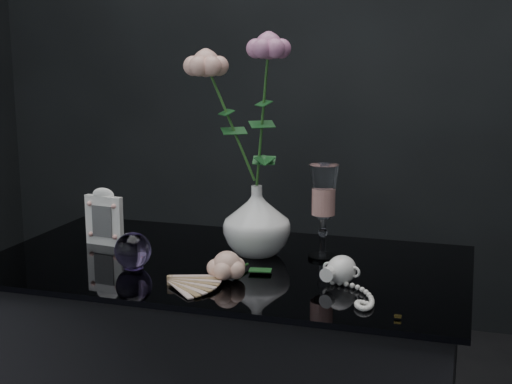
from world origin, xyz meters
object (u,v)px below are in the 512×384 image
(pearl_jar, at_px, (341,268))
(vase, at_px, (257,220))
(wine_glass, at_px, (323,212))
(loose_rose, at_px, (227,265))
(picture_frame, at_px, (104,216))
(paperweight, at_px, (133,250))

(pearl_jar, bearing_deg, vase, 160.99)
(wine_glass, height_order, loose_rose, wine_glass)
(vase, xyz_separation_m, loose_rose, (-0.00, -0.19, -0.05))
(wine_glass, relative_size, loose_rose, 1.21)
(picture_frame, relative_size, pearl_jar, 0.67)
(vase, relative_size, paperweight, 2.03)
(wine_glass, distance_m, pearl_jar, 0.19)
(wine_glass, bearing_deg, loose_rose, -126.77)
(picture_frame, height_order, pearl_jar, picture_frame)
(paperweight, xyz_separation_m, loose_rose, (0.22, -0.01, -0.01))
(vase, height_order, picture_frame, vase)
(picture_frame, xyz_separation_m, loose_rose, (0.37, -0.16, -0.04))
(picture_frame, xyz_separation_m, pearl_jar, (0.59, -0.11, -0.04))
(paperweight, height_order, loose_rose, paperweight)
(vase, bearing_deg, loose_rose, -91.14)
(paperweight, relative_size, loose_rose, 0.45)
(pearl_jar, bearing_deg, wine_glass, 128.19)
(wine_glass, bearing_deg, pearl_jar, -65.34)
(loose_rose, xyz_separation_m, pearl_jar, (0.22, 0.05, -0.00))
(loose_rose, relative_size, pearl_jar, 0.85)
(vase, distance_m, paperweight, 0.29)
(vase, relative_size, pearl_jar, 0.77)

